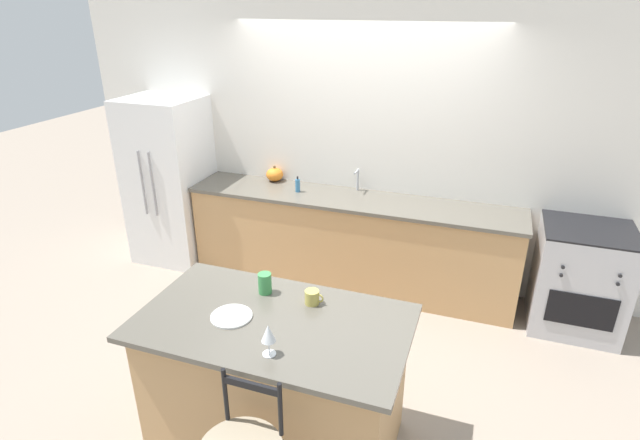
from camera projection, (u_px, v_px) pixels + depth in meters
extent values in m
plane|color=gray|center=(339.00, 299.00, 4.84)|extent=(18.00, 18.00, 0.00)
cube|color=silver|center=(361.00, 147.00, 4.87)|extent=(6.00, 0.07, 2.70)
cube|color=tan|center=(350.00, 242.00, 4.97)|extent=(3.18, 0.61, 0.90)
cube|color=#5B564C|center=(352.00, 199.00, 4.78)|extent=(3.22, 0.65, 0.03)
cube|color=black|center=(352.00, 198.00, 4.78)|extent=(0.56, 0.34, 0.01)
cylinder|color=#ADAFB5|center=(358.00, 180.00, 4.91)|extent=(0.02, 0.02, 0.22)
cylinder|color=#ADAFB5|center=(356.00, 172.00, 4.82)|extent=(0.02, 0.12, 0.02)
cube|color=tan|center=(276.00, 384.00, 3.13)|extent=(1.50, 0.80, 0.90)
cube|color=#5B564C|center=(273.00, 323.00, 2.95)|extent=(1.62, 0.92, 0.03)
cube|color=white|center=(170.00, 181.00, 5.35)|extent=(0.77, 0.70, 1.77)
cylinder|color=#939399|center=(142.00, 183.00, 5.02)|extent=(0.02, 0.02, 0.67)
cylinder|color=#939399|center=(153.00, 185.00, 4.98)|extent=(0.02, 0.02, 0.67)
cube|color=#B7B7BC|center=(579.00, 279.00, 4.29)|extent=(0.72, 0.66, 0.92)
cube|color=black|center=(581.00, 311.00, 4.05)|extent=(0.52, 0.01, 0.30)
cube|color=black|center=(591.00, 229.00, 4.10)|extent=(0.72, 0.66, 0.02)
cylinder|color=black|center=(563.00, 267.00, 3.95)|extent=(0.03, 0.02, 0.03)
cylinder|color=black|center=(620.00, 276.00, 3.83)|extent=(0.03, 0.02, 0.03)
cylinder|color=black|center=(561.00, 275.00, 3.98)|extent=(0.03, 0.02, 0.03)
cylinder|color=black|center=(618.00, 284.00, 3.86)|extent=(0.03, 0.02, 0.03)
cylinder|color=black|center=(225.00, 395.00, 2.51)|extent=(0.02, 0.02, 0.32)
cylinder|color=black|center=(280.00, 410.00, 2.42)|extent=(0.02, 0.02, 0.32)
cube|color=black|center=(251.00, 386.00, 2.42)|extent=(0.30, 0.02, 0.04)
cylinder|color=white|center=(231.00, 316.00, 2.96)|extent=(0.25, 0.25, 0.01)
torus|color=white|center=(231.00, 315.00, 2.96)|extent=(0.24, 0.24, 0.01)
cylinder|color=white|center=(269.00, 354.00, 2.66)|extent=(0.07, 0.07, 0.00)
cylinder|color=white|center=(269.00, 347.00, 2.64)|extent=(0.01, 0.01, 0.08)
cone|color=white|center=(268.00, 333.00, 2.60)|extent=(0.08, 0.08, 0.10)
cylinder|color=#C1B251|center=(312.00, 297.00, 3.08)|extent=(0.09, 0.09, 0.09)
torus|color=#C1B251|center=(319.00, 298.00, 3.07)|extent=(0.06, 0.01, 0.06)
cylinder|color=#3D934C|center=(265.00, 283.00, 3.19)|extent=(0.09, 0.09, 0.14)
ellipsoid|color=orange|center=(275.00, 175.00, 5.18)|extent=(0.18, 0.18, 0.14)
cylinder|color=brown|center=(274.00, 167.00, 5.14)|extent=(0.02, 0.02, 0.02)
cylinder|color=teal|center=(298.00, 186.00, 4.88)|extent=(0.05, 0.05, 0.13)
cylinder|color=black|center=(298.00, 178.00, 4.85)|extent=(0.02, 0.02, 0.03)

